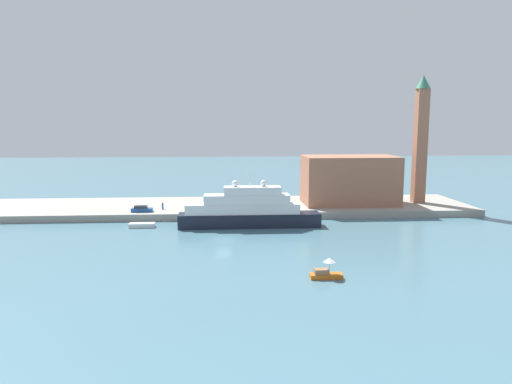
{
  "coord_description": "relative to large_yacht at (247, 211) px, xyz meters",
  "views": [
    {
      "loc": [
        0.22,
        -78.69,
        19.6
      ],
      "look_at": [
        6.03,
        6.0,
        7.24
      ],
      "focal_mm": 33.4,
      "sensor_mm": 36.0,
      "label": 1
    }
  ],
  "objects": [
    {
      "name": "person_figure",
      "position": [
        -17.39,
        11.56,
        -0.9
      ],
      "size": [
        0.36,
        0.36,
        1.56
      ],
      "color": "#334C8C",
      "rests_on": "quay_dock"
    },
    {
      "name": "quay_dock",
      "position": [
        -4.68,
        17.29,
        -2.34
      ],
      "size": [
        110.0,
        22.54,
        1.44
      ],
      "primitive_type": "cube",
      "color": "gray",
      "rests_on": "ground"
    },
    {
      "name": "mooring_bollard",
      "position": [
        2.57,
        7.04,
        -1.26
      ],
      "size": [
        0.48,
        0.48,
        0.73
      ],
      "primitive_type": "cylinder",
      "color": "black",
      "rests_on": "quay_dock"
    },
    {
      "name": "work_barge",
      "position": [
        -19.96,
        0.67,
        -2.65
      ],
      "size": [
        4.76,
        1.75,
        0.84
      ],
      "primitive_type": "cube",
      "color": "silver",
      "rests_on": "ground"
    },
    {
      "name": "ground",
      "position": [
        -4.68,
        -9.98,
        -3.06
      ],
      "size": [
        400.0,
        400.0,
        0.0
      ],
      "primitive_type": "plane",
      "color": "slate"
    },
    {
      "name": "parked_car",
      "position": [
        -21.37,
        9.14,
        -1.06
      ],
      "size": [
        4.32,
        1.65,
        1.3
      ],
      "color": "#1E4C99",
      "rests_on": "quay_dock"
    },
    {
      "name": "small_motorboat",
      "position": [
        8.38,
        -31.09,
        -2.22
      ],
      "size": [
        4.1,
        1.51,
        2.65
      ],
      "color": "#C66019",
      "rests_on": "ground"
    },
    {
      "name": "bell_tower",
      "position": [
        40.13,
        16.77,
        13.63
      ],
      "size": [
        3.3,
        3.3,
        28.75
      ],
      "color": "#9E664C",
      "rests_on": "quay_dock"
    },
    {
      "name": "harbor_building",
      "position": [
        23.89,
        16.22,
        3.78
      ],
      "size": [
        20.65,
        11.78,
        10.79
      ],
      "primitive_type": "cube",
      "color": "#9E664C",
      "rests_on": "quay_dock"
    },
    {
      "name": "large_yacht",
      "position": [
        0.0,
        0.0,
        0.0
      ],
      "size": [
        26.83,
        4.36,
        10.28
      ],
      "color": "black",
      "rests_on": "ground"
    }
  ]
}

